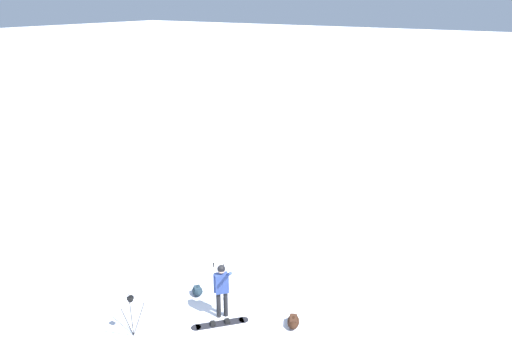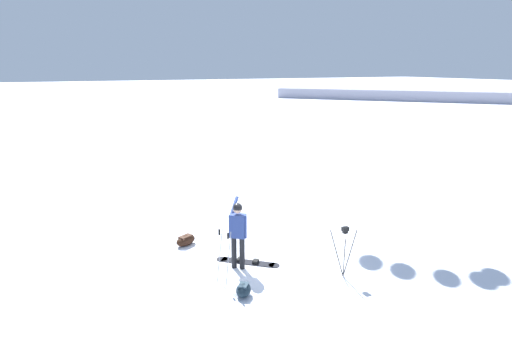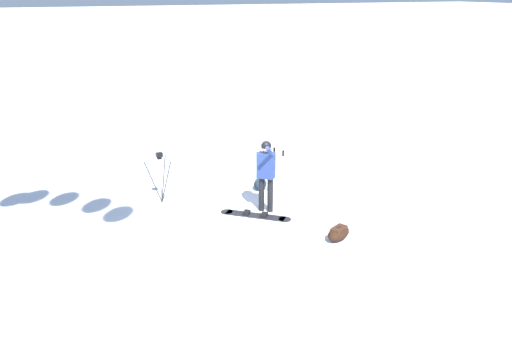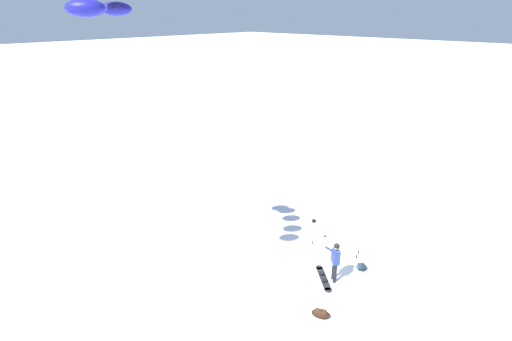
{
  "view_description": "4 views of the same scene",
  "coord_description": "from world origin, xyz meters",
  "px_view_note": "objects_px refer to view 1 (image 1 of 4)",
  "views": [
    {
      "loc": [
        -8.08,
        9.91,
        9.32
      ],
      "look_at": [
        -2.95,
        2.16,
        6.11
      ],
      "focal_mm": 35.45,
      "sensor_mm": 36.0,
      "label": 1
    },
    {
      "loc": [
        9.91,
        -4.82,
        5.15
      ],
      "look_at": [
        -0.65,
        0.32,
        2.37
      ],
      "focal_mm": 31.17,
      "sensor_mm": 36.0,
      "label": 2
    },
    {
      "loc": [
        -10.8,
        4.51,
        5.18
      ],
      "look_at": [
        0.16,
        -0.33,
        1.05
      ],
      "focal_mm": 37.46,
      "sensor_mm": 36.0,
      "label": 3
    },
    {
      "loc": [
        -11.25,
        -6.94,
        10.13
      ],
      "look_at": [
        -2.24,
        1.59,
        4.96
      ],
      "focal_mm": 26.7,
      "sensor_mm": 36.0,
      "label": 4
    }
  ],
  "objects_px": {
    "snowboarder": "(222,285)",
    "gear_bag_small": "(293,321)",
    "gear_bag_large": "(197,291)",
    "camera_tripod": "(131,308)",
    "ski_poles": "(219,277)",
    "snowboard": "(220,323)"
  },
  "relations": [
    {
      "from": "ski_poles",
      "to": "snowboarder",
      "type": "bearing_deg",
      "value": 133.65
    },
    {
      "from": "gear_bag_large",
      "to": "gear_bag_small",
      "type": "relative_size",
      "value": 0.76
    },
    {
      "from": "snowboarder",
      "to": "gear_bag_large",
      "type": "height_order",
      "value": "snowboarder"
    },
    {
      "from": "camera_tripod",
      "to": "gear_bag_small",
      "type": "height_order",
      "value": "camera_tripod"
    },
    {
      "from": "snowboard",
      "to": "gear_bag_small",
      "type": "relative_size",
      "value": 1.85
    },
    {
      "from": "snowboarder",
      "to": "camera_tripod",
      "type": "bearing_deg",
      "value": 53.9
    },
    {
      "from": "gear_bag_large",
      "to": "camera_tripod",
      "type": "xyz_separation_m",
      "value": [
        0.19,
        2.65,
        0.77
      ]
    },
    {
      "from": "snowboarder",
      "to": "gear_bag_large",
      "type": "bearing_deg",
      "value": -19.08
    },
    {
      "from": "snowboarder",
      "to": "snowboard",
      "type": "height_order",
      "value": "snowboarder"
    },
    {
      "from": "snowboarder",
      "to": "gear_bag_small",
      "type": "height_order",
      "value": "snowboarder"
    },
    {
      "from": "snowboarder",
      "to": "gear_bag_small",
      "type": "bearing_deg",
      "value": -159.11
    },
    {
      "from": "gear_bag_large",
      "to": "ski_poles",
      "type": "xyz_separation_m",
      "value": [
        -0.79,
        -0.15,
        0.71
      ]
    },
    {
      "from": "gear_bag_small",
      "to": "ski_poles",
      "type": "height_order",
      "value": "ski_poles"
    },
    {
      "from": "snowboard",
      "to": "gear_bag_large",
      "type": "height_order",
      "value": "gear_bag_large"
    },
    {
      "from": "camera_tripod",
      "to": "ski_poles",
      "type": "bearing_deg",
      "value": -109.26
    },
    {
      "from": "ski_poles",
      "to": "gear_bag_small",
      "type": "bearing_deg",
      "value": -176.72
    },
    {
      "from": "snowboarder",
      "to": "gear_bag_large",
      "type": "distance_m",
      "value": 1.74
    },
    {
      "from": "snowboard",
      "to": "ski_poles",
      "type": "distance_m",
      "value": 1.51
    },
    {
      "from": "gear_bag_large",
      "to": "ski_poles",
      "type": "bearing_deg",
      "value": -169.28
    },
    {
      "from": "gear_bag_small",
      "to": "snowboarder",
      "type": "bearing_deg",
      "value": 20.89
    },
    {
      "from": "snowboarder",
      "to": "ski_poles",
      "type": "bearing_deg",
      "value": -46.35
    },
    {
      "from": "snowboarder",
      "to": "ski_poles",
      "type": "xyz_separation_m",
      "value": [
        0.6,
        -0.63,
        -0.22
      ]
    }
  ]
}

